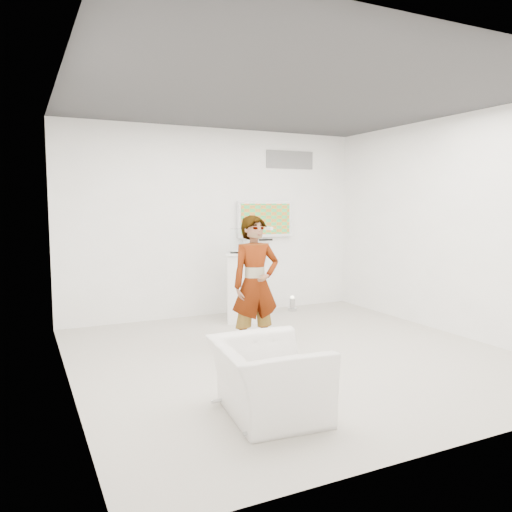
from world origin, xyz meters
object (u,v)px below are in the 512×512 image
object	(u,v)px
tv	(265,219)
person	(255,284)
armchair	(268,379)
pedestal	(242,287)
floor_uplight	(292,304)

from	to	relation	value
tv	person	world-z (taller)	tv
tv	armchair	bearing A→B (deg)	-116.24
armchair	pedestal	size ratio (longest dim) A/B	0.92
tv	floor_uplight	world-z (taller)	tv
floor_uplight	pedestal	bearing A→B (deg)	-164.29
armchair	pedestal	xyz separation A→B (m)	(1.22, 3.25, 0.22)
armchair	pedestal	bearing A→B (deg)	-14.96
pedestal	floor_uplight	distance (m)	1.17
pedestal	person	bearing A→B (deg)	-108.44
person	pedestal	world-z (taller)	person
tv	person	xyz separation A→B (m)	(-1.19, -2.13, -0.72)
person	armchair	xyz separation A→B (m)	(-0.70, -1.71, -0.51)
person	floor_uplight	bearing A→B (deg)	51.10
pedestal	floor_uplight	bearing A→B (deg)	15.71
tv	armchair	distance (m)	4.45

